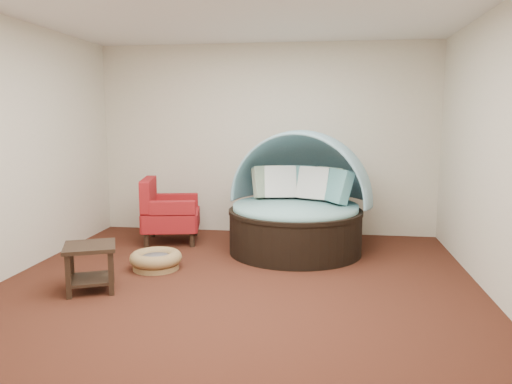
# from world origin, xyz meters

# --- Properties ---
(floor) EXTENTS (5.00, 5.00, 0.00)m
(floor) POSITION_xyz_m (0.00, 0.00, 0.00)
(floor) COLOR #4A2115
(floor) RESTS_ON ground
(wall_back) EXTENTS (5.00, 0.00, 5.00)m
(wall_back) POSITION_xyz_m (0.00, 2.50, 1.40)
(wall_back) COLOR beige
(wall_back) RESTS_ON floor
(wall_front) EXTENTS (5.00, 0.00, 5.00)m
(wall_front) POSITION_xyz_m (0.00, -2.50, 1.40)
(wall_front) COLOR beige
(wall_front) RESTS_ON floor
(wall_left) EXTENTS (0.00, 5.00, 5.00)m
(wall_left) POSITION_xyz_m (-2.50, 0.00, 1.40)
(wall_left) COLOR beige
(wall_left) RESTS_ON floor
(wall_right) EXTENTS (0.00, 5.00, 5.00)m
(wall_right) POSITION_xyz_m (2.50, 0.00, 1.40)
(wall_right) COLOR beige
(wall_right) RESTS_ON floor
(ceiling) EXTENTS (5.00, 5.00, 0.00)m
(ceiling) POSITION_xyz_m (0.00, 0.00, 2.80)
(ceiling) COLOR white
(ceiling) RESTS_ON wall_back
(canopy_daybed) EXTENTS (2.15, 2.11, 1.57)m
(canopy_daybed) POSITION_xyz_m (0.54, 1.50, 0.73)
(canopy_daybed) COLOR black
(canopy_daybed) RESTS_ON floor
(pet_basket) EXTENTS (0.72, 0.72, 0.21)m
(pet_basket) POSITION_xyz_m (-1.02, 0.44, 0.11)
(pet_basket) COLOR brown
(pet_basket) RESTS_ON floor
(red_armchair) EXTENTS (0.90, 0.90, 0.90)m
(red_armchair) POSITION_xyz_m (-1.29, 1.70, 0.41)
(red_armchair) COLOR black
(red_armchair) RESTS_ON floor
(side_table) EXTENTS (0.65, 0.65, 0.47)m
(side_table) POSITION_xyz_m (-1.43, -0.34, 0.30)
(side_table) COLOR black
(side_table) RESTS_ON floor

